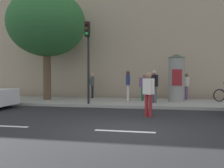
{
  "coord_description": "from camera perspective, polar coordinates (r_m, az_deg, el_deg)",
  "views": [
    {
      "loc": [
        1.02,
        -7.2,
        1.65
      ],
      "look_at": [
        -0.77,
        2.0,
        1.32
      ],
      "focal_mm": 40.02,
      "sensor_mm": 36.0,
      "label": 1
    }
  ],
  "objects": [
    {
      "name": "ground_plane",
      "position": [
        7.46,
        2.92,
        -10.76
      ],
      "size": [
        80.0,
        80.0,
        0.0
      ],
      "primitive_type": "plane",
      "color": "#232326"
    },
    {
      "name": "pedestrian_with_backpack",
      "position": [
        13.57,
        9.53,
        0.11
      ],
      "size": [
        0.51,
        0.5,
        1.76
      ],
      "color": "#4C4C51",
      "rests_on": "sidewalk_curb"
    },
    {
      "name": "building_backdrop",
      "position": [
        19.66,
        8.02,
        14.05
      ],
      "size": [
        36.0,
        5.0,
        11.49
      ],
      "primitive_type": "cube",
      "color": "tan",
      "rests_on": "ground_plane"
    },
    {
      "name": "traffic_light",
      "position": [
        13.04,
        -5.56,
        7.97
      ],
      "size": [
        0.24,
        0.45,
        4.23
      ],
      "color": "black",
      "rests_on": "sidewalk_curb"
    },
    {
      "name": "lane_markings",
      "position": [
        7.46,
        2.92,
        -10.73
      ],
      "size": [
        25.8,
        0.16,
        0.01
      ],
      "color": "silver",
      "rests_on": "ground_plane"
    },
    {
      "name": "pedestrian_in_dark_shirt",
      "position": [
        16.32,
        -4.56,
        0.17
      ],
      "size": [
        0.45,
        0.61,
        1.62
      ],
      "color": "black",
      "rests_on": "sidewalk_curb"
    },
    {
      "name": "pedestrian_in_red_top",
      "position": [
        15.8,
        16.65,
        -0.06
      ],
      "size": [
        0.37,
        0.6,
        1.61
      ],
      "color": "#724C84",
      "rests_on": "sidewalk_curb"
    },
    {
      "name": "pedestrian_near_pole",
      "position": [
        9.98,
        8.33,
        -1.53
      ],
      "size": [
        0.48,
        0.44,
        1.76
      ],
      "color": "maroon",
      "rests_on": "ground_plane"
    },
    {
      "name": "pedestrian_in_light_jacket",
      "position": [
        14.83,
        3.67,
        0.33
      ],
      "size": [
        0.27,
        0.59,
        1.79
      ],
      "color": "silver",
      "rests_on": "sidewalk_curb"
    },
    {
      "name": "sidewalk_curb",
      "position": [
        14.32,
        6.87,
        -4.28
      ],
      "size": [
        36.0,
        4.0,
        0.15
      ],
      "primitive_type": "cube",
      "color": "#9E9B93",
      "rests_on": "ground_plane"
    },
    {
      "name": "street_tree",
      "position": [
        16.14,
        -14.71,
        13.17
      ],
      "size": [
        4.72,
        4.72,
        6.66
      ],
      "color": "brown",
      "rests_on": "sidewalk_curb"
    },
    {
      "name": "poster_column",
      "position": [
        14.66,
        14.5,
        1.45
      ],
      "size": [
        0.99,
        0.99,
        2.69
      ],
      "color": "gray",
      "rests_on": "sidewalk_curb"
    },
    {
      "name": "pedestrian_tallest",
      "position": [
        14.65,
        7.38,
        -0.22
      ],
      "size": [
        0.61,
        0.43,
        1.57
      ],
      "color": "#1E5938",
      "rests_on": "sidewalk_curb"
    }
  ]
}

